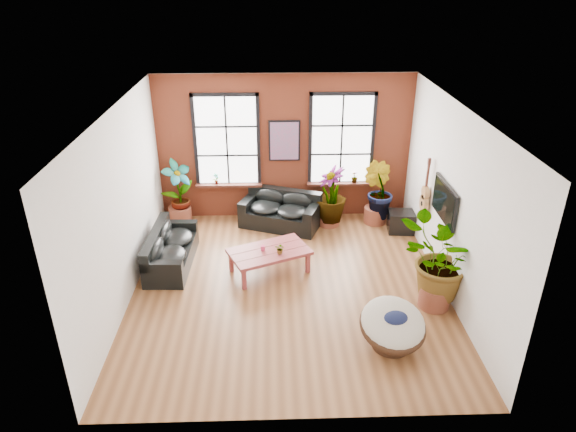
% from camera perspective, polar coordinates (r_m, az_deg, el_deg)
% --- Properties ---
extents(room, '(6.04, 6.54, 3.54)m').
position_cam_1_polar(room, '(9.39, 0.09, 1.50)').
color(room, brown).
rests_on(room, ground).
extents(sofa_back, '(2.03, 1.49, 0.84)m').
position_cam_1_polar(sofa_back, '(12.25, -0.79, 0.58)').
color(sofa_back, black).
rests_on(sofa_back, ground).
extents(sofa_left, '(0.87, 1.95, 0.76)m').
position_cam_1_polar(sofa_left, '(10.94, -13.08, -3.69)').
color(sofa_left, black).
rests_on(sofa_left, ground).
extents(coffee_table, '(1.80, 1.45, 0.60)m').
position_cam_1_polar(coffee_table, '(10.36, -2.11, -4.10)').
color(coffee_table, maroon).
rests_on(coffee_table, ground).
extents(papasan_chair, '(1.26, 1.27, 0.81)m').
position_cam_1_polar(papasan_chair, '(8.65, 11.57, -11.83)').
color(papasan_chair, '#372013').
rests_on(papasan_chair, ground).
extents(poster, '(0.74, 0.06, 0.98)m').
position_cam_1_polar(poster, '(12.15, -0.40, 8.35)').
color(poster, black).
rests_on(poster, room).
extents(tv_wall_unit, '(0.13, 1.86, 1.20)m').
position_cam_1_polar(tv_wall_unit, '(10.40, 16.39, 1.67)').
color(tv_wall_unit, black).
rests_on(tv_wall_unit, room).
extents(media_box, '(0.64, 0.55, 0.50)m').
position_cam_1_polar(media_box, '(12.31, 12.46, -0.62)').
color(media_box, black).
rests_on(media_box, ground).
extents(pot_back_left, '(0.64, 0.64, 0.40)m').
position_cam_1_polar(pot_back_left, '(12.76, -11.87, 0.19)').
color(pot_back_left, brown).
rests_on(pot_back_left, ground).
extents(pot_back_right, '(0.54, 0.54, 0.39)m').
position_cam_1_polar(pot_back_right, '(12.64, 9.65, 0.12)').
color(pot_back_right, brown).
rests_on(pot_back_right, ground).
extents(pot_right_wall, '(0.71, 0.71, 0.41)m').
position_cam_1_polar(pot_right_wall, '(9.87, 15.95, -8.58)').
color(pot_right_wall, brown).
rests_on(pot_right_wall, ground).
extents(pot_mid, '(0.61, 0.61, 0.37)m').
position_cam_1_polar(pot_mid, '(12.40, 4.55, -0.18)').
color(pot_mid, brown).
rests_on(pot_mid, ground).
extents(floor_plant_back_left, '(0.91, 0.89, 1.44)m').
position_cam_1_polar(floor_plant_back_left, '(12.45, -12.05, 2.91)').
color(floor_plant_back_left, '#224F15').
rests_on(floor_plant_back_left, ground).
extents(floor_plant_back_right, '(0.95, 0.95, 1.36)m').
position_cam_1_polar(floor_plant_back_right, '(12.40, 9.95, 2.77)').
color(floor_plant_back_right, '#224F15').
rests_on(floor_plant_back_right, ground).
extents(floor_plant_right_wall, '(1.84, 1.78, 1.56)m').
position_cam_1_polar(floor_plant_right_wall, '(9.52, 16.60, -4.84)').
color(floor_plant_right_wall, '#224F15').
rests_on(floor_plant_right_wall, ground).
extents(floor_plant_mid, '(0.91, 0.91, 1.34)m').
position_cam_1_polar(floor_plant_mid, '(12.12, 4.81, 2.42)').
color(floor_plant_mid, '#224F15').
rests_on(floor_plant_mid, ground).
extents(table_plant, '(0.25, 0.23, 0.22)m').
position_cam_1_polar(table_plant, '(10.16, -0.86, -3.66)').
color(table_plant, '#224F15').
rests_on(table_plant, coffee_table).
extents(sill_plant_left, '(0.17, 0.17, 0.27)m').
position_cam_1_polar(sill_plant_left, '(12.48, -8.00, 4.12)').
color(sill_plant_left, '#224F15').
rests_on(sill_plant_left, room).
extents(sill_plant_right, '(0.19, 0.19, 0.27)m').
position_cam_1_polar(sill_plant_right, '(12.57, 7.41, 4.31)').
color(sill_plant_right, '#224F15').
rests_on(sill_plant_right, room).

